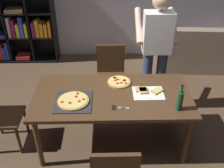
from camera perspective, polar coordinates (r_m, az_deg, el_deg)
ground_plane at (r=3.59m, az=0.06°, el=-12.10°), size 12.00×12.00×0.00m
dining_table at (r=3.14m, az=0.06°, el=-3.32°), size 1.84×0.91×0.75m
chair_far_side at (r=4.02m, az=-0.26°, el=2.75°), size 0.42×0.42×0.90m
couch at (r=5.41m, az=20.19°, el=6.51°), size 1.75×0.96×0.85m
bookshelf at (r=5.44m, az=-20.50°, el=14.04°), size 1.40×0.35×1.95m
person_serving_pizza at (r=3.66m, az=9.47°, el=7.65°), size 0.55×0.54×1.75m
pepperoni_pizza_on_tray at (r=3.00m, az=-8.32°, el=-3.66°), size 0.41×0.41×0.04m
pizza_slices_on_towel at (r=3.15m, az=7.66°, el=-1.72°), size 0.37×0.28×0.03m
wine_bottle at (r=2.90m, az=14.37°, el=-3.41°), size 0.07×0.07×0.32m
kitchen_scissors at (r=2.89m, az=1.13°, el=-5.11°), size 0.20×0.09×0.01m
second_pizza_plain at (r=3.31m, az=1.56°, el=0.47°), size 0.29×0.29×0.03m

